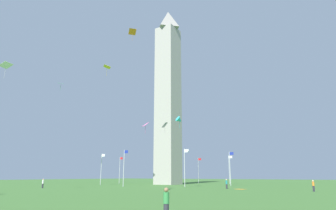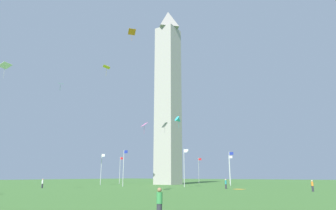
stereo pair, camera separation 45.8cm
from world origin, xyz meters
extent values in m
plane|color=#3D6B2D|center=(0.00, 0.00, 0.00)|extent=(260.00, 260.00, 0.00)
cube|color=#A8A399|center=(0.00, 0.00, 22.53)|extent=(5.63, 5.63, 45.06)
pyramid|color=gray|center=(0.00, 0.00, 48.13)|extent=(5.63, 5.63, 6.14)
cylinder|color=silver|center=(17.46, 0.00, 3.91)|extent=(0.14, 0.14, 7.81)
cube|color=#1E2D99|center=(18.01, 0.00, 7.36)|extent=(1.00, 0.03, 0.64)
cylinder|color=silver|center=(12.35, 12.35, 3.91)|extent=(0.14, 0.14, 7.81)
cube|color=white|center=(12.90, 12.35, 7.36)|extent=(1.00, 0.03, 0.64)
cylinder|color=silver|center=(0.00, 17.46, 3.91)|extent=(0.14, 0.14, 7.81)
cube|color=red|center=(0.55, 17.46, 7.36)|extent=(1.00, 0.03, 0.64)
cylinder|color=silver|center=(-12.35, 12.35, 3.91)|extent=(0.14, 0.14, 7.81)
cube|color=white|center=(-11.80, 12.35, 7.36)|extent=(1.00, 0.03, 0.64)
cylinder|color=silver|center=(-17.46, 0.00, 3.91)|extent=(0.14, 0.14, 7.81)
cube|color=red|center=(-16.91, 0.00, 7.36)|extent=(1.00, 0.03, 0.64)
cylinder|color=silver|center=(-12.35, -12.35, 3.91)|extent=(0.14, 0.14, 7.81)
cube|color=white|center=(-11.80, -12.35, 7.36)|extent=(1.00, 0.03, 0.64)
cylinder|color=silver|center=(0.00, -17.46, 3.91)|extent=(0.14, 0.14, 7.81)
cube|color=#1E2D99|center=(0.55, -17.46, 7.36)|extent=(1.00, 0.03, 0.64)
cylinder|color=silver|center=(12.35, -12.35, 3.91)|extent=(0.14, 0.14, 7.81)
cube|color=white|center=(12.90, -12.35, 7.36)|extent=(1.00, 0.03, 0.64)
cylinder|color=#2D2D38|center=(22.86, -15.67, 0.40)|extent=(0.29, 0.29, 0.80)
cylinder|color=teal|center=(22.86, -15.67, 1.13)|extent=(0.32, 0.32, 0.65)
sphere|color=beige|center=(22.86, -15.67, 1.57)|extent=(0.24, 0.24, 0.24)
cylinder|color=#2D2D38|center=(36.91, -16.98, 0.40)|extent=(0.29, 0.29, 0.80)
cylinder|color=orange|center=(36.91, -16.98, 1.09)|extent=(0.32, 0.32, 0.58)
sphere|color=beige|center=(36.91, -16.98, 1.50)|extent=(0.24, 0.24, 0.24)
cylinder|color=#2D2D38|center=(-7.07, -31.86, 0.40)|extent=(0.29, 0.29, 0.80)
cylinder|color=white|center=(-7.07, -31.86, 1.13)|extent=(0.32, 0.32, 0.67)
sphere|color=tan|center=(-7.07, -31.86, 1.59)|extent=(0.24, 0.24, 0.24)
cylinder|color=#388C47|center=(34.17, -51.72, 1.09)|extent=(0.32, 0.32, 0.58)
sphere|color=#936B4C|center=(34.17, -51.72, 1.50)|extent=(0.24, 0.24, 0.24)
cube|color=yellow|center=(1.15, -25.10, 24.63)|extent=(1.96, 1.95, 0.40)
cylinder|color=#A4921C|center=(1.15, -25.10, 23.48)|extent=(0.04, 0.04, 1.72)
cube|color=pink|center=(15.08, -29.33, 10.25)|extent=(1.36, 1.28, 0.68)
cylinder|color=#A44A79|center=(15.08, -29.33, 9.39)|extent=(0.04, 0.04, 1.29)
cube|color=white|center=(-0.82, -44.41, 18.96)|extent=(1.73, 1.80, 0.58)
cylinder|color=#A7A7A7|center=(-0.82, -44.41, 17.74)|extent=(0.04, 0.04, 1.84)
cube|color=green|center=(-9.46, -28.41, 21.98)|extent=(1.56, 1.58, 0.38)
cylinder|color=#208035|center=(-9.46, -28.41, 21.03)|extent=(0.04, 0.04, 1.42)
cube|color=orange|center=(4.38, -21.09, 33.65)|extent=(2.05, 2.08, 0.86)
cylinder|color=#A75C15|center=(4.38, -21.09, 32.38)|extent=(0.04, 0.04, 1.90)
cone|color=#33C6D1|center=(14.94, -18.52, 12.73)|extent=(1.75, 1.90, 1.55)
cylinder|color=teal|center=(14.94, -18.52, 11.80)|extent=(0.04, 0.04, 1.39)
cube|color=orange|center=(25.28, -15.61, 0.01)|extent=(2.11, 1.83, 0.01)
camera|label=1|loc=(43.07, -64.96, 2.24)|focal=30.43mm
camera|label=2|loc=(43.45, -64.71, 2.24)|focal=30.43mm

